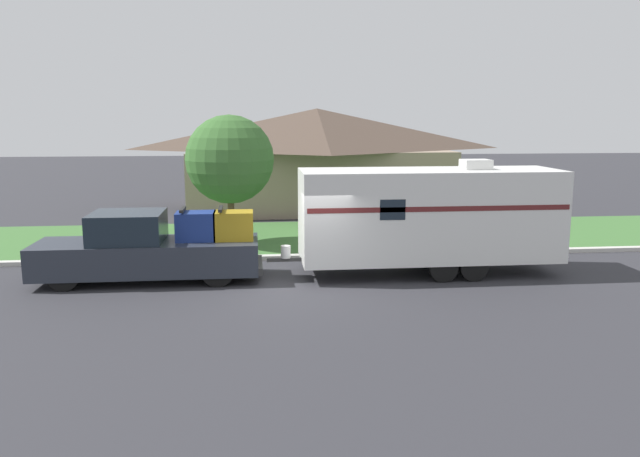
% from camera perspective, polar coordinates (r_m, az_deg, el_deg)
% --- Properties ---
extents(ground_plane, '(120.00, 120.00, 0.00)m').
position_cam_1_polar(ground_plane, '(16.72, -1.14, -5.65)').
color(ground_plane, '#2D2D33').
extents(curb_strip, '(80.00, 0.30, 0.14)m').
position_cam_1_polar(curb_strip, '(20.33, -2.07, -2.60)').
color(curb_strip, beige).
rests_on(curb_strip, ground_plane).
extents(lawn_strip, '(80.00, 7.00, 0.03)m').
position_cam_1_polar(lawn_strip, '(23.91, -2.69, -0.80)').
color(lawn_strip, '#3D6B33').
rests_on(lawn_strip, ground_plane).
extents(house_across_street, '(13.49, 8.41, 4.98)m').
position_cam_1_polar(house_across_street, '(31.89, -0.28, 6.61)').
color(house_across_street, gray).
rests_on(house_across_street, ground_plane).
extents(pickup_truck, '(6.26, 2.00, 2.06)m').
position_cam_1_polar(pickup_truck, '(18.12, -15.21, -1.81)').
color(pickup_truck, black).
rests_on(pickup_truck, ground_plane).
extents(travel_trailer, '(8.48, 2.35, 3.34)m').
position_cam_1_polar(travel_trailer, '(18.45, 9.96, 1.25)').
color(travel_trailer, black).
rests_on(travel_trailer, ground_plane).
extents(mailbox, '(0.48, 0.20, 1.41)m').
position_cam_1_polar(mailbox, '(21.10, 4.98, 0.64)').
color(mailbox, brown).
rests_on(mailbox, ground_plane).
extents(tree_in_yard, '(3.14, 3.14, 4.65)m').
position_cam_1_polar(tree_in_yard, '(22.45, -8.25, 6.26)').
color(tree_in_yard, brown).
rests_on(tree_in_yard, ground_plane).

